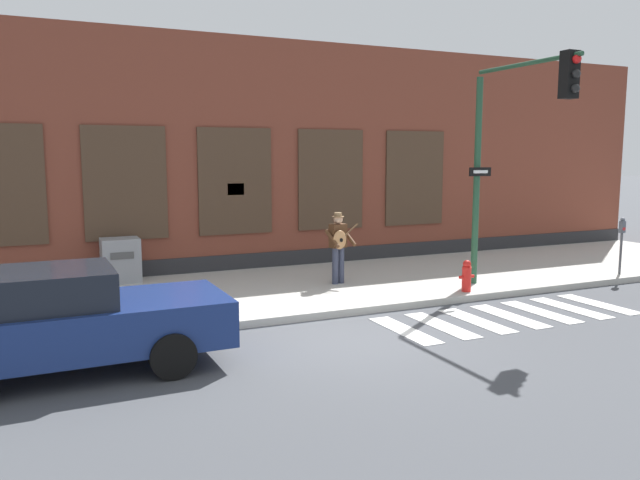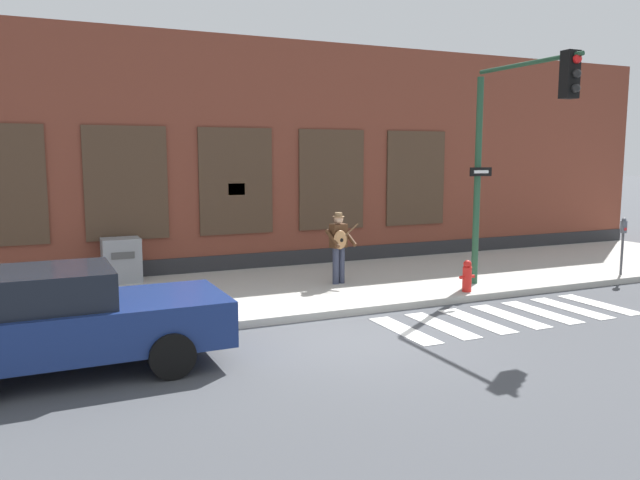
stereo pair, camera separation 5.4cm
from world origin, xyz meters
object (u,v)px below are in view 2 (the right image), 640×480
Objects in this scene: parking_meter at (623,237)px; fire_hydrant at (467,276)px; traffic_light at (513,134)px; red_car at (60,321)px; utility_box at (121,260)px; busker at (339,243)px.

fire_hydrant is at bearing -179.54° from parking_meter.
traffic_light reaches higher than parking_meter.
fire_hydrant is at bearing 10.26° from red_car.
parking_meter is 4.81m from fire_hydrant.
fire_hydrant is at bearing -32.05° from utility_box.
busker is at bearing 138.75° from fire_hydrant.
fire_hydrant is (-4.78, -0.04, -0.60)m from parking_meter.
busker is at bearing -26.85° from utility_box.
busker is 5.16m from utility_box.
traffic_light reaches higher than busker.
parking_meter is 1.38× the size of utility_box.
utility_box is (-7.50, 4.70, -2.89)m from traffic_light.
red_car is 2.78× the size of busker.
busker reaches higher than utility_box.
red_car is 5.93m from utility_box.
red_car is at bearing -150.67° from busker.
traffic_light is (2.91, -2.38, 2.46)m from busker.
utility_box is 7.99m from fire_hydrant.
busker is at bearing 29.33° from red_car.
parking_meter is 12.30m from utility_box.
busker is 1.60× the size of utility_box.
utility_box is (-11.55, 4.20, -0.42)m from parking_meter.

